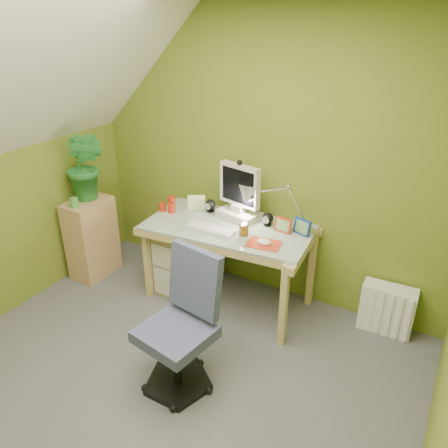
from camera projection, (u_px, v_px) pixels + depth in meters
The scene contains 20 objects.
floor at pixel (147, 401), 2.83m from camera, with size 3.20×3.20×0.01m, color #58585D.
wall_back at pixel (261, 157), 3.54m from camera, with size 3.20×0.01×2.40m, color olive.
desk at pixel (228, 264), 3.67m from camera, with size 1.34×0.67×0.72m, color tan, non-canonical shape.
monitor at pixel (240, 190), 3.54m from camera, with size 0.36×0.21×0.50m, color beige, non-canonical shape.
speaker_left at pixel (210, 206), 3.73m from camera, with size 0.09×0.09×0.11m, color black, non-canonical shape.
speaker_right at pixel (268, 219), 3.49m from camera, with size 0.09×0.09×0.11m, color black, non-canonical shape.
keyboard at pixel (211, 229), 3.43m from camera, with size 0.40×0.13×0.02m, color silver.
mousepad at pixel (264, 244), 3.23m from camera, with size 0.25×0.18×0.01m, color red.
mouse at pixel (264, 242), 3.22m from camera, with size 0.12×0.07×0.04m, color white.
amber_tumbler at pixel (244, 229), 3.35m from camera, with size 0.07×0.07×0.09m, color #8A5714.
candle_cluster at pixel (169, 204), 3.76m from camera, with size 0.15×0.13×0.11m, color red, non-canonical shape.
photo_frame_red at pixel (283, 225), 3.39m from camera, with size 0.14×0.02×0.12m, color #AE3012.
photo_frame_blue at pixel (302, 227), 3.35m from camera, with size 0.14×0.02×0.12m, color navy.
photo_frame_green at pixel (196, 202), 3.77m from camera, with size 0.15×0.02×0.13m, color beige.
desk_lamp at pixel (292, 198), 3.33m from camera, with size 0.51×0.22×0.55m, color silver, non-canonical shape.
side_ledge at pixel (92, 238), 4.05m from camera, with size 0.28×0.43×0.75m, color tan.
potted_plant at pixel (86, 166), 3.78m from camera, with size 0.34×0.28×0.62m, color #287931.
green_cup at pixel (74, 203), 3.74m from camera, with size 0.07×0.07×0.09m, color #4FA645.
task_chair at pixel (175, 333), 2.76m from camera, with size 0.48×0.48×0.88m, color #41476A, non-canonical shape.
radiator at pixel (387, 309), 3.37m from camera, with size 0.40×0.16×0.40m, color white.
Camera 1 is at (1.46, -1.51, 2.27)m, focal length 35.00 mm.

